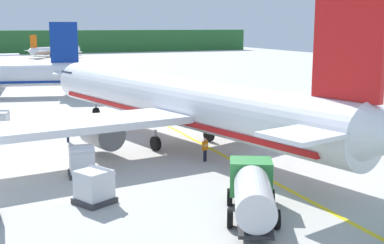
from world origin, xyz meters
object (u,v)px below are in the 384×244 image
object	(u,v)px
airliner_distant	(55,50)
crew_loader_left	(205,148)
airliner_foreground	(176,102)
cargo_container_mid	(82,161)
cargo_container_near	(0,123)
cargo_container_far	(95,187)
service_truck_catering	(253,192)
crew_marshaller	(68,129)

from	to	relation	value
airliner_distant	crew_loader_left	world-z (taller)	airliner_distant
airliner_foreground	crew_loader_left	xyz separation A→B (m)	(-0.09, -5.89, -2.41)
crew_loader_left	cargo_container_mid	bearing A→B (deg)	-178.32
airliner_foreground	cargo_container_near	size ratio (longest dim) A/B	20.48
airliner_foreground	cargo_container_far	xyz separation A→B (m)	(-9.00, -11.46, -2.48)
service_truck_catering	cargo_container_far	bearing A→B (deg)	141.69
airliner_distant	cargo_container_near	size ratio (longest dim) A/B	9.40
cargo_container_far	service_truck_catering	bearing A→B (deg)	-38.31
service_truck_catering	crew_marshaller	xyz separation A→B (m)	(-5.64, 20.68, -0.36)
airliner_foreground	cargo_container_far	bearing A→B (deg)	-128.15
airliner_foreground	cargo_container_far	world-z (taller)	airliner_foreground
airliner_distant	service_truck_catering	size ratio (longest dim) A/B	2.77
service_truck_catering	crew_loader_left	size ratio (longest dim) A/B	4.10
airliner_foreground	service_truck_catering	bearing A→B (deg)	-97.95
service_truck_catering	cargo_container_far	size ratio (longest dim) A/B	2.82
service_truck_catering	cargo_container_near	distance (m)	28.48
service_truck_catering	cargo_container_near	xyz separation A→B (m)	(-10.58, 26.44, -0.45)
airliner_distant	cargo_container_mid	world-z (taller)	airliner_distant
airliner_foreground	airliner_distant	size ratio (longest dim) A/B	2.18
airliner_distant	airliner_foreground	bearing A→B (deg)	-93.34
cargo_container_near	cargo_container_mid	xyz separation A→B (m)	(4.23, -15.85, -0.00)
cargo_container_far	crew_loader_left	xyz separation A→B (m)	(8.91, 5.57, 0.06)
service_truck_catering	cargo_container_mid	distance (m)	12.35
airliner_foreground	crew_marshaller	bearing A→B (deg)	153.62
crew_loader_left	crew_marshaller	bearing A→B (deg)	128.70
airliner_distant	service_truck_catering	xyz separation A→B (m)	(-9.49, -139.45, -0.50)
cargo_container_mid	airliner_distant	bearing A→B (deg)	82.99
cargo_container_near	crew_loader_left	xyz separation A→B (m)	(12.82, -15.60, 0.03)
airliner_distant	service_truck_catering	distance (m)	139.77
airliner_distant	cargo_container_mid	size ratio (longest dim) A/B	9.40
cargo_container_mid	crew_marshaller	world-z (taller)	cargo_container_mid
cargo_container_mid	crew_marshaller	distance (m)	10.12
service_truck_catering	crew_marshaller	size ratio (longest dim) A/B	3.89
airliner_distant	crew_marshaller	distance (m)	119.73
airliner_distant	service_truck_catering	bearing A→B (deg)	-93.89
airliner_distant	cargo_container_near	bearing A→B (deg)	-100.07
cargo_container_far	crew_marshaller	world-z (taller)	cargo_container_far
crew_marshaller	crew_loader_left	distance (m)	12.61
cargo_container_near	crew_loader_left	world-z (taller)	cargo_container_near
cargo_container_far	cargo_container_near	bearing A→B (deg)	100.48
cargo_container_near	cargo_container_mid	bearing A→B (deg)	-75.07
crew_marshaller	cargo_container_far	bearing A→B (deg)	-93.80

